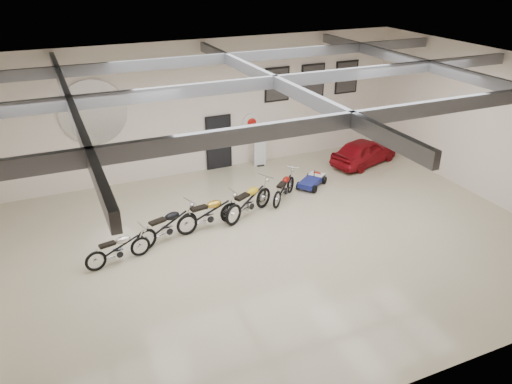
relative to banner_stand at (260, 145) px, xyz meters
name	(u,v)px	position (x,y,z in m)	size (l,w,h in m)	color
floor	(272,241)	(-2.08, -5.50, -0.90)	(16.00, 12.00, 0.01)	#BAAE8E
ceiling	(275,72)	(-2.08, -5.50, 4.10)	(16.00, 12.00, 0.01)	gray
back_wall	(204,108)	(-2.08, 0.50, 1.60)	(16.00, 0.02, 5.00)	silver
right_wall	(490,127)	(5.92, -5.50, 1.60)	(0.02, 12.00, 5.00)	silver
ceiling_beams	(275,82)	(-2.08, -5.50, 3.85)	(15.80, 11.80, 0.32)	slate
door	(219,143)	(-1.58, 0.45, 0.15)	(0.92, 0.08, 2.10)	black
logo_plaque	(93,113)	(-6.08, 0.45, 1.90)	(2.30, 0.06, 1.16)	silver
poster_left	(277,84)	(0.92, 0.46, 2.20)	(1.05, 0.08, 1.35)	black
poster_mid	(313,81)	(2.52, 0.46, 2.20)	(1.05, 0.08, 1.35)	black
poster_right	(346,77)	(4.12, 0.46, 2.20)	(1.05, 0.08, 1.35)	black
oil_sign	(251,122)	(-0.18, 0.45, 0.80)	(0.72, 0.10, 0.72)	white
banner_stand	(260,145)	(0.00, 0.00, 0.00)	(0.49, 0.20, 1.80)	white
motorcycle_silver	(118,248)	(-6.42, -4.82, -0.43)	(1.82, 0.56, 0.95)	silver
motorcycle_black	(167,225)	(-4.89, -4.21, -0.36)	(2.06, 0.64, 1.07)	silver
motorcycle_gold	(209,213)	(-3.53, -4.00, -0.35)	(2.11, 0.65, 1.10)	silver
motorcycle_yellow	(249,200)	(-2.08, -3.74, -0.33)	(2.18, 0.68, 1.14)	silver
motorcycle_red	(284,187)	(-0.52, -3.16, -0.42)	(1.86, 0.58, 0.97)	silver
go_kart	(313,178)	(1.02, -2.50, -0.61)	(1.61, 0.72, 0.58)	navy
vintage_car	(364,151)	(3.92, -1.50, -0.37)	(3.11, 1.26, 1.06)	maroon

